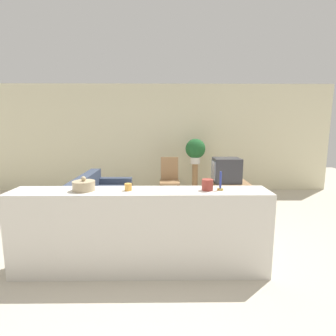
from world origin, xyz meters
The scene contains 13 objects.
ground_plane centered at (0.00, 0.00, 0.00)m, with size 14.00×14.00×0.00m, color beige.
wall_back centered at (0.00, 3.43, 1.35)m, with size 9.00×0.06×2.70m.
couch centered at (-0.88, 1.32, 0.29)m, with size 0.86×1.66×0.78m.
tv_stand centered at (1.53, 1.89, 0.27)m, with size 0.88×0.58×0.55m.
television centered at (1.52, 1.89, 0.79)m, with size 0.54×0.47×0.49m.
wooden_chair centered at (0.39, 2.49, 0.52)m, with size 0.44×0.44×0.97m.
plant_stand centered at (1.00, 2.86, 0.39)m, with size 0.13×0.13×0.78m.
potted_plant centered at (1.00, 2.86, 1.12)m, with size 0.47×0.47×0.59m.
foreground_counter centered at (0.00, -0.45, 0.48)m, with size 2.91×0.44×0.97m.
decorative_bowl centered at (-0.62, -0.45, 1.03)m, with size 0.25×0.25×0.16m.
candle_jar centered at (-0.13, -0.45, 1.01)m, with size 0.08×0.08×0.08m.
candlestick centered at (0.91, -0.45, 1.04)m, with size 0.07×0.07×0.21m.
coffee_tin centered at (0.76, -0.45, 1.03)m, with size 0.13×0.13×0.12m.
Camera 1 is at (0.28, -3.31, 1.70)m, focal length 28.00 mm.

